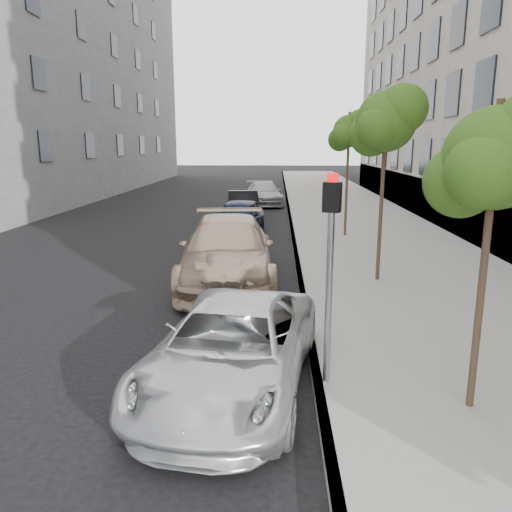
# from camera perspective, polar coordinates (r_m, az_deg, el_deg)

# --- Properties ---
(ground) EXTENTS (160.00, 160.00, 0.00)m
(ground) POSITION_cam_1_polar(r_m,az_deg,el_deg) (6.09, -3.38, -24.13)
(ground) COLOR black
(ground) RESTS_ON ground
(sidewalk) EXTENTS (6.40, 72.00, 0.14)m
(sidewalk) POSITION_cam_1_polar(r_m,az_deg,el_deg) (29.30, 9.83, 5.58)
(sidewalk) COLOR gray
(sidewalk) RESTS_ON ground
(curb) EXTENTS (0.15, 72.00, 0.14)m
(curb) POSITION_cam_1_polar(r_m,az_deg,el_deg) (29.07, 3.68, 5.69)
(curb) COLOR #9E9B93
(curb) RESTS_ON ground
(tree_near) EXTENTS (1.63, 1.43, 4.14)m
(tree_near) POSITION_cam_1_polar(r_m,az_deg,el_deg) (6.89, 25.86, 10.03)
(tree_near) COLOR #38281C
(tree_near) RESTS_ON sidewalk
(tree_mid) EXTENTS (1.80, 1.60, 4.92)m
(tree_mid) POSITION_cam_1_polar(r_m,az_deg,el_deg) (13.13, 14.74, 14.64)
(tree_mid) COLOR #38281C
(tree_mid) RESTS_ON sidewalk
(tree_far) EXTENTS (1.58, 1.38, 4.72)m
(tree_far) POSITION_cam_1_polar(r_m,az_deg,el_deg) (19.53, 10.65, 13.82)
(tree_far) COLOR #38281C
(tree_far) RESTS_ON sidewalk
(signal_pole) EXTENTS (0.29, 0.25, 3.11)m
(signal_pole) POSITION_cam_1_polar(r_m,az_deg,el_deg) (7.21, 8.47, 0.07)
(signal_pole) COLOR #939699
(signal_pole) RESTS_ON sidewalk
(minivan) EXTENTS (2.88, 5.02, 1.32)m
(minivan) POSITION_cam_1_polar(r_m,az_deg,el_deg) (7.60, -2.72, -10.45)
(minivan) COLOR silver
(minivan) RESTS_ON ground
(suv) EXTENTS (2.80, 6.05, 1.71)m
(suv) POSITION_cam_1_polar(r_m,az_deg,el_deg) (13.24, -3.31, 0.57)
(suv) COLOR tan
(suv) RESTS_ON ground
(sedan_blue) EXTENTS (2.12, 4.43, 1.46)m
(sedan_blue) POSITION_cam_1_polar(r_m,az_deg,el_deg) (20.00, -1.98, 4.38)
(sedan_blue) COLOR black
(sedan_blue) RESTS_ON ground
(sedan_black) EXTENTS (1.96, 4.21, 1.34)m
(sedan_black) POSITION_cam_1_polar(r_m,az_deg,el_deg) (24.73, -1.46, 5.86)
(sedan_black) COLOR black
(sedan_black) RESTS_ON ground
(sedan_rear) EXTENTS (2.58, 4.92, 1.36)m
(sedan_rear) POSITION_cam_1_polar(r_m,az_deg,el_deg) (30.23, 0.91, 7.15)
(sedan_rear) COLOR #969A9D
(sedan_rear) RESTS_ON ground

